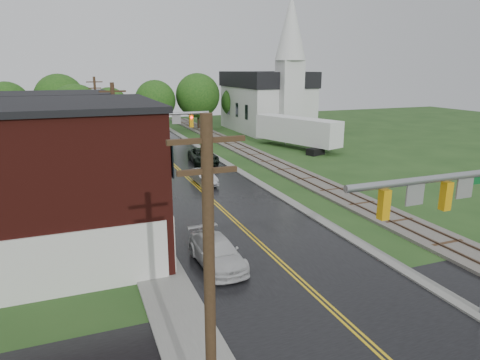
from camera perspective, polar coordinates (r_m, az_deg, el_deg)
main_road at (r=41.35m, az=-7.40°, el=0.66°), size 10.00×90.00×0.02m
cross_road at (r=17.62m, az=17.14°, el=-20.41°), size 60.00×9.00×0.02m
curb_right at (r=47.50m, az=-2.56°, el=2.61°), size 0.80×70.00×0.12m
sidewalk_left at (r=35.57m, az=-15.13°, el=-2.06°), size 2.40×50.00×0.12m
brick_building at (r=24.86m, az=-27.54°, el=-0.48°), size 14.30×10.30×8.30m
yellow_house at (r=35.67m, az=-23.34°, el=2.59°), size 8.00×7.00×6.40m
darkred_building at (r=44.67m, az=-21.67°, el=3.68°), size 7.00×6.00×4.40m
church at (r=69.45m, az=3.92°, el=11.28°), size 10.40×18.40×20.00m
railroad at (r=49.12m, az=2.53°, el=3.14°), size 3.20×80.00×0.30m
traffic_signal_near at (r=17.73m, az=27.23°, el=-3.29°), size 7.34×0.30×7.20m
traffic_signal_far at (r=36.83m, az=-11.77°, el=6.64°), size 7.34×0.43×7.20m
utility_pole_a at (r=10.75m, az=-4.07°, el=-14.44°), size 1.80×0.28×9.00m
utility_pole_b at (r=31.55m, az=-16.15°, el=4.59°), size 1.80×0.28×9.00m
utility_pole_c at (r=53.32m, az=-18.52°, el=8.33°), size 1.80×0.28×9.00m
tree_left_c at (r=49.38m, az=-26.44°, el=6.87°), size 6.00×6.00×7.65m
tree_left_e at (r=55.13m, az=-20.79°, el=8.42°), size 6.40×6.40×8.16m
suv_dark at (r=46.16m, az=-4.93°, el=3.19°), size 3.03×5.78×1.55m
sedan_silver at (r=37.82m, az=-4.84°, el=0.44°), size 1.54×4.08×1.33m
pickup_white at (r=22.47m, az=-3.12°, el=-9.58°), size 2.18×5.01×1.43m
semi_trailer at (r=54.90m, az=7.64°, el=6.59°), size 6.62×12.61×3.90m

